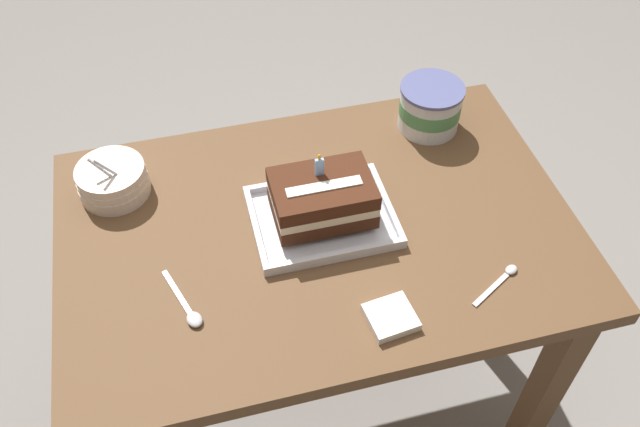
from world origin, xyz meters
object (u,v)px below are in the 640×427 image
Objects in this scene: foil_tray at (322,218)px; napkin_pile at (391,317)px; serving_spoon_by_bowls at (191,314)px; bowl_stack at (113,180)px; ice_cream_tub at (430,107)px; birthday_cake at (322,198)px; serving_spoon_near_tray at (504,277)px.

napkin_pile is (0.06, -0.26, 0.00)m from foil_tray.
bowl_stack is at bearing 108.16° from serving_spoon_by_bowls.
serving_spoon_by_bowls is at bearing -147.18° from ice_cream_tub.
birthday_cake is 0.38m from ice_cream_tub.
bowl_stack is 1.24× the size of serving_spoon_near_tray.
ice_cream_tub is 0.46m from serving_spoon_near_tray.
bowl_stack is at bearing 155.00° from birthday_cake.
birthday_cake is at bearing 29.41° from serving_spoon_by_bowls.
serving_spoon_near_tray is 0.59m from serving_spoon_by_bowls.
ice_cream_tub is (0.72, 0.04, 0.02)m from bowl_stack.
serving_spoon_near_tray is at bearing -6.29° from serving_spoon_by_bowls.
serving_spoon_by_bowls is at bearing -150.59° from foil_tray.
foil_tray reaches higher than napkin_pile.
napkin_pile is at bearing -171.59° from serving_spoon_near_tray.
ice_cream_tub is at bearing 2.90° from bowl_stack.
bowl_stack is (-0.40, 0.19, -0.03)m from birthday_cake.
bowl_stack is 1.02× the size of ice_cream_tub.
ice_cream_tub reaches higher than napkin_pile.
serving_spoon_by_bowls is at bearing -71.84° from bowl_stack.
foil_tray is 1.45× the size of birthday_cake.
serving_spoon_near_tray is (-0.01, -0.45, -0.05)m from ice_cream_tub.
serving_spoon_near_tray is (0.70, -0.42, -0.03)m from bowl_stack.
serving_spoon_near_tray is at bearing 8.41° from napkin_pile.
napkin_pile is (0.35, -0.10, 0.00)m from serving_spoon_by_bowls.
birthday_cake reaches higher than ice_cream_tub.
ice_cream_tub reaches higher than foil_tray.
ice_cream_tub is (0.31, 0.22, 0.05)m from foil_tray.
serving_spoon_by_bowls is at bearing 164.02° from napkin_pile.
ice_cream_tub is at bearing 62.57° from napkin_pile.
birthday_cake is 0.28m from napkin_pile.
bowl_stack reaches higher than serving_spoon_near_tray.
birthday_cake reaches higher than napkin_pile.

